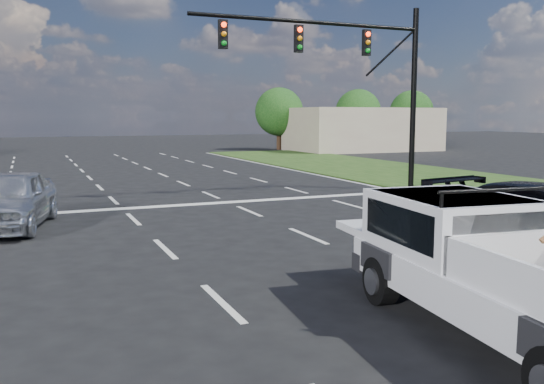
% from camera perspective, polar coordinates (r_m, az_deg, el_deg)
% --- Properties ---
extents(ground, '(160.00, 160.00, 0.00)m').
position_cam_1_polar(ground, '(9.80, 4.94, -9.63)').
color(ground, black).
rests_on(ground, ground).
extents(road_markings, '(17.75, 60.00, 0.01)m').
position_cam_1_polar(road_markings, '(15.73, -6.38, -3.09)').
color(road_markings, silver).
rests_on(road_markings, ground).
extents(traffic_signal, '(9.11, 0.31, 7.00)m').
position_cam_1_polar(traffic_signal, '(22.14, 8.84, 12.18)').
color(traffic_signal, black).
rests_on(traffic_signal, ground).
extents(building_right, '(12.00, 7.00, 3.60)m').
position_cam_1_polar(building_right, '(49.85, 8.94, 6.15)').
color(building_right, '#B4A98A').
rests_on(building_right, ground).
extents(tree_far_d, '(4.20, 4.20, 5.40)m').
position_cam_1_polar(tree_far_d, '(50.57, 0.70, 7.94)').
color(tree_far_d, '#332114').
rests_on(tree_far_d, ground).
extents(tree_far_e, '(4.20, 4.20, 5.40)m').
position_cam_1_polar(tree_far_e, '(54.29, 8.52, 7.83)').
color(tree_far_e, '#332114').
rests_on(tree_far_e, ground).
extents(tree_far_f, '(4.20, 4.20, 5.40)m').
position_cam_1_polar(tree_far_f, '(57.66, 13.65, 7.68)').
color(tree_far_f, '#332114').
rests_on(tree_far_f, ground).
extents(pickup_truck, '(2.44, 5.40, 1.96)m').
position_cam_1_polar(pickup_truck, '(8.15, 21.38, -6.93)').
color(pickup_truck, black).
rests_on(pickup_truck, ground).
extents(silver_sedan, '(2.74, 4.72, 1.51)m').
position_cam_1_polar(silver_sedan, '(16.36, -24.50, -0.66)').
color(silver_sedan, silver).
rests_on(silver_sedan, ground).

